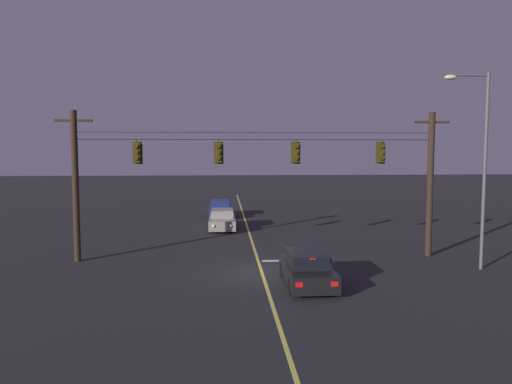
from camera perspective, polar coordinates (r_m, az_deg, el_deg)
name	(u,v)px	position (r m, az deg, el deg)	size (l,w,h in m)	color
ground_plane	(262,272)	(21.77, 0.71, -9.58)	(180.00, 180.00, 0.00)	black
lane_centre_stripe	(251,237)	(30.41, -0.65, -5.44)	(0.14, 60.00, 0.01)	#D1C64C
stop_bar_paint	(296,260)	(24.17, 4.81, -8.14)	(3.40, 0.36, 0.01)	silver
signal_span_assembly	(257,183)	(23.99, 0.16, 1.11)	(19.68, 0.32, 7.42)	#2D2116
traffic_light_leftmost	(137,153)	(24.23, -14.02, 4.57)	(0.48, 0.41, 1.22)	black
traffic_light_left_inner	(219,153)	(23.86, -4.49, 4.69)	(0.48, 0.41, 1.22)	black
traffic_light_centre	(296,153)	(24.14, 4.81, 4.69)	(0.48, 0.41, 1.22)	black
traffic_light_right_inner	(382,153)	(25.18, 14.75, 4.56)	(0.48, 0.41, 1.22)	black
car_waiting_near_lane	(307,269)	(19.81, 6.09, -9.13)	(1.80, 4.33, 1.39)	black
car_oncoming_lead	(222,220)	(33.61, -4.06, -3.35)	(1.80, 4.42, 1.39)	gray
car_oncoming_trailing	(220,209)	(40.01, -4.28, -2.04)	(1.80, 4.42, 1.39)	navy
street_lamp_corner	(479,154)	(23.94, 25.10, 4.09)	(2.11, 0.30, 8.94)	#4C4F54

